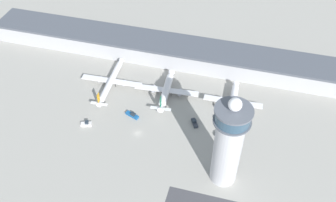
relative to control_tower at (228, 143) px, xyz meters
The scene contains 10 objects.
ground_plane 59.50m from the control_tower, 162.45° to the left, with size 1000.00×1000.00×0.00m, color #9E9B93.
terminal_building 101.82m from the control_tower, 120.58° to the left, with size 252.44×25.00×14.13m.
control_tower is the anchor object (origin of this frame).
airplane_gate_alpha 96.25m from the control_tower, 148.13° to the left, with size 39.49×44.05×12.31m.
airplane_gate_bravo 70.35m from the control_tower, 130.71° to the left, with size 40.10×35.30×13.65m.
airplane_gate_charlie 55.21m from the control_tower, 92.48° to the left, with size 35.35×34.02×13.38m.
service_truck_catering 45.96m from the control_tower, 124.09° to the left, with size 5.50×7.40×2.41m.
service_truck_fuel 86.55m from the control_tower, 169.99° to the left, with size 6.63×4.33×3.02m.
service_truck_baggage 69.29m from the control_tower, 154.33° to the left, with size 8.74×5.14×2.88m.
service_truck_water 36.86m from the control_tower, 99.86° to the left, with size 8.47×2.71×2.82m.
Camera 1 is at (52.37, -129.17, 161.30)m, focal length 40.00 mm.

